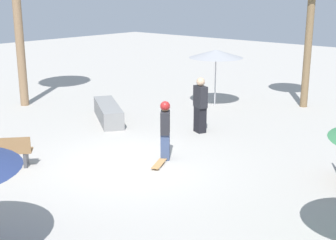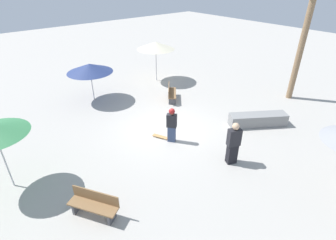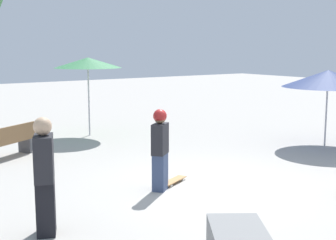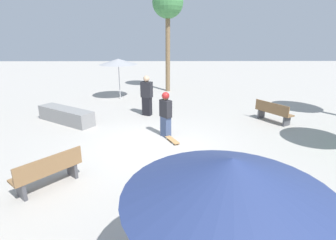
% 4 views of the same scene
% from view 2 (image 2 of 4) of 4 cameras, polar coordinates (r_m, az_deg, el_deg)
% --- Properties ---
extents(ground_plane, '(60.00, 60.00, 0.00)m').
position_cam_2_polar(ground_plane, '(12.61, -0.28, -2.14)').
color(ground_plane, '#ADA8A0').
extents(skater_main, '(0.46, 0.49, 1.63)m').
position_cam_2_polar(skater_main, '(11.36, 0.82, -0.86)').
color(skater_main, '#38476B').
rests_on(skater_main, ground_plane).
extents(skateboard, '(0.52, 0.81, 0.07)m').
position_cam_2_polar(skateboard, '(12.00, -1.55, -3.65)').
color(skateboard, '#B7844C').
rests_on(skateboard, ground_plane).
extents(concrete_ledge, '(2.70, 2.11, 0.60)m').
position_cam_2_polar(concrete_ledge, '(13.59, 18.95, 0.08)').
color(concrete_ledge, gray).
rests_on(concrete_ledge, ground_plane).
extents(bench_near, '(1.37, 1.50, 0.85)m').
position_cam_2_polar(bench_near, '(15.42, 0.69, 5.90)').
color(bench_near, '#47474C').
rests_on(bench_near, ground_plane).
extents(bench_far, '(1.21, 1.59, 0.85)m').
position_cam_2_polar(bench_far, '(8.74, -15.82, -17.28)').
color(bench_far, '#47474C').
rests_on(bench_far, ground_plane).
extents(shade_umbrella_navy, '(2.55, 2.55, 2.18)m').
position_cam_2_polar(shade_umbrella_navy, '(15.51, -16.70, 10.79)').
color(shade_umbrella_navy, '#B7B7BC').
rests_on(shade_umbrella_navy, ground_plane).
extents(shade_umbrella_cream, '(2.48, 2.48, 2.64)m').
position_cam_2_polar(shade_umbrella_cream, '(17.81, -2.68, 15.89)').
color(shade_umbrella_cream, '#B7B7BC').
rests_on(shade_umbrella_cream, ground_plane).
extents(bystander_watching, '(0.56, 0.45, 1.80)m').
position_cam_2_polar(bystander_watching, '(10.38, 14.03, -4.98)').
color(bystander_watching, black).
rests_on(bystander_watching, ground_plane).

